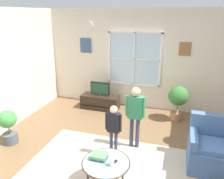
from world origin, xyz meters
TOP-DOWN VIEW (x-y plane):
  - ground_plane at (0.00, 0.00)m, footprint 5.88×6.00m
  - back_wall at (-0.01, 2.76)m, footprint 5.28×0.17m
  - area_rug at (0.08, -0.27)m, footprint 3.04×2.28m
  - tv_stand at (-1.03, 2.25)m, footprint 1.04×0.43m
  - television at (-1.03, 2.24)m, footprint 0.53×0.08m
  - armchair at (1.64, 0.50)m, footprint 0.76×0.74m
  - coffee_table at (0.07, -0.50)m, footprint 0.73×0.73m
  - book_stack at (-0.05, -0.45)m, footprint 0.24×0.20m
  - cup at (0.18, -0.56)m, footprint 0.07×0.07m
  - remote_near_books at (0.19, -0.50)m, footprint 0.10×0.14m
  - person_green_shirt at (0.26, 0.69)m, footprint 0.38×0.17m
  - person_black_shirt at (-0.04, 0.28)m, footprint 0.31×0.14m
  - potted_plant_by_window at (1.02, 2.15)m, footprint 0.48×0.48m
  - potted_plant_corner at (-2.19, 0.06)m, footprint 0.36×0.36m

SIDE VIEW (x-z plane):
  - ground_plane at x=0.00m, z-range -0.02..0.00m
  - area_rug at x=0.08m, z-range 0.00..0.01m
  - tv_stand at x=-1.03m, z-range 0.00..0.39m
  - armchair at x=1.64m, z-range -0.11..0.76m
  - potted_plant_corner at x=-2.19m, z-range 0.06..0.78m
  - coffee_table at x=0.07m, z-range 0.19..0.65m
  - remote_near_books at x=0.19m, z-range 0.45..0.47m
  - book_stack at x=-0.05m, z-range 0.45..0.54m
  - cup at x=0.18m, z-range 0.45..0.56m
  - potted_plant_by_window at x=1.02m, z-range 0.13..1.01m
  - television at x=-1.03m, z-range 0.40..0.77m
  - person_black_shirt at x=-0.04m, z-range 0.13..1.14m
  - person_green_shirt at x=0.26m, z-range 0.16..1.41m
  - back_wall at x=-0.01m, z-range 0.00..2.66m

